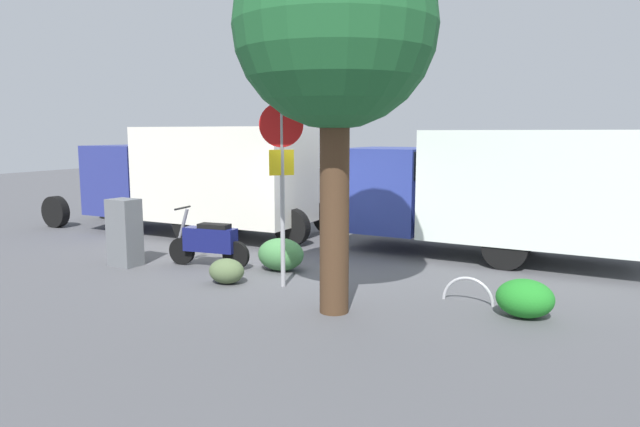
% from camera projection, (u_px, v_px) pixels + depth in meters
% --- Properties ---
extents(ground_plane, '(60.00, 60.00, 0.00)m').
position_uv_depth(ground_plane, '(292.00, 272.00, 11.24)').
color(ground_plane, '#4E4E53').
extents(box_truck_near, '(8.22, 2.77, 2.75)m').
position_uv_depth(box_truck_near, '(489.00, 186.00, 12.37)').
color(box_truck_near, black).
rests_on(box_truck_near, ground).
extents(box_truck_far, '(7.99, 2.46, 2.84)m').
position_uv_depth(box_truck_far, '(195.00, 175.00, 15.25)').
color(box_truck_far, black).
rests_on(box_truck_far, ground).
extents(motorcycle, '(1.81, 0.55, 1.20)m').
position_uv_depth(motorcycle, '(210.00, 242.00, 11.62)').
color(motorcycle, black).
rests_on(motorcycle, ground).
extents(stop_sign, '(0.71, 0.33, 3.21)m').
position_uv_depth(stop_sign, '(282.00, 165.00, 9.89)').
color(stop_sign, '#9E9EA3').
rests_on(stop_sign, ground).
extents(street_tree, '(2.93, 2.93, 5.67)m').
position_uv_depth(street_tree, '(335.00, 30.00, 8.18)').
color(street_tree, '#47301E').
rests_on(street_tree, ground).
extents(utility_cabinet, '(0.62, 0.51, 1.37)m').
position_uv_depth(utility_cabinet, '(125.00, 233.00, 11.71)').
color(utility_cabinet, slate).
rests_on(utility_cabinet, ground).
extents(bike_rack_hoop, '(0.85, 0.15, 0.85)m').
position_uv_depth(bike_rack_hoop, '(468.00, 303.00, 9.23)').
color(bike_rack_hoop, '#B7B7BC').
rests_on(bike_rack_hoop, ground).
extents(shrub_near_sign, '(0.84, 0.68, 0.57)m').
position_uv_depth(shrub_near_sign, '(525.00, 298.00, 8.46)').
color(shrub_near_sign, '#228226').
rests_on(shrub_near_sign, ground).
extents(shrub_mid_verge, '(0.66, 0.54, 0.45)m').
position_uv_depth(shrub_mid_verge, '(227.00, 271.00, 10.38)').
color(shrub_mid_verge, '#51643F').
rests_on(shrub_mid_verge, ground).
extents(shrub_by_tree, '(0.94, 0.77, 0.64)m').
position_uv_depth(shrub_by_tree, '(281.00, 254.00, 11.35)').
color(shrub_by_tree, '#3E7740').
rests_on(shrub_by_tree, ground).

